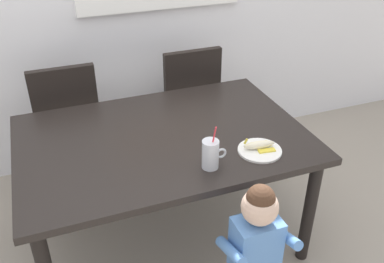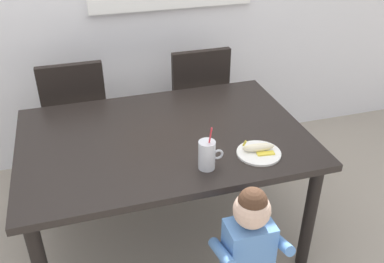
% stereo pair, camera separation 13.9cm
% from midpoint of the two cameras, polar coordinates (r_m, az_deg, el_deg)
% --- Properties ---
extents(ground_plane, '(24.00, 24.00, 0.00)m').
position_cam_midpoint_polar(ground_plane, '(2.82, -4.85, -13.71)').
color(ground_plane, '#9E9384').
extents(dining_table, '(1.58, 1.08, 0.75)m').
position_cam_midpoint_polar(dining_table, '(2.40, -5.55, -2.32)').
color(dining_table, black).
rests_on(dining_table, ground).
extents(dining_chair_left, '(0.44, 0.44, 0.96)m').
position_cam_midpoint_polar(dining_chair_left, '(3.09, -17.68, 1.69)').
color(dining_chair_left, black).
rests_on(dining_chair_left, ground).
extents(dining_chair_right, '(0.44, 0.45, 0.96)m').
position_cam_midpoint_polar(dining_chair_right, '(3.22, -1.88, 4.47)').
color(dining_chair_right, black).
rests_on(dining_chair_right, ground).
extents(toddler_standing, '(0.33, 0.24, 0.84)m').
position_cam_midpoint_polar(toddler_standing, '(2.05, 6.68, -14.31)').
color(toddler_standing, '#3F4760').
rests_on(toddler_standing, ground).
extents(milk_cup, '(0.13, 0.08, 0.25)m').
position_cam_midpoint_polar(milk_cup, '(2.06, 0.58, -3.31)').
color(milk_cup, silver).
rests_on(milk_cup, dining_table).
extents(snack_plate, '(0.23, 0.23, 0.01)m').
position_cam_midpoint_polar(snack_plate, '(2.23, 7.33, -2.58)').
color(snack_plate, white).
rests_on(snack_plate, dining_table).
extents(peeled_banana, '(0.17, 0.12, 0.07)m').
position_cam_midpoint_polar(peeled_banana, '(2.22, 7.30, -1.86)').
color(peeled_banana, '#F4EAC6').
rests_on(peeled_banana, snack_plate).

